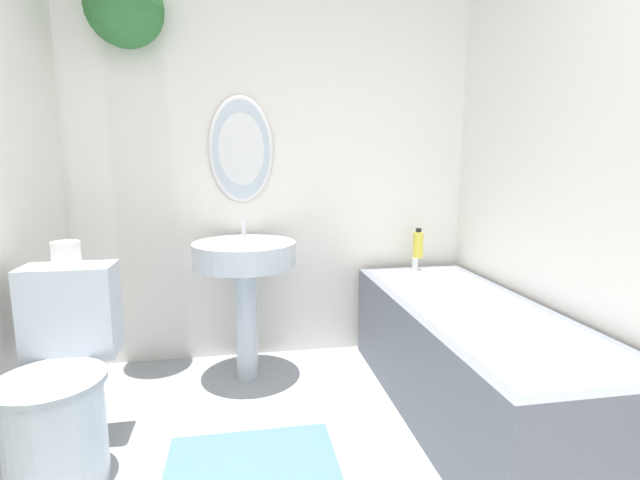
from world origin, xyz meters
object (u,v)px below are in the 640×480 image
Objects in this scene: bathtub at (471,358)px; toilet_paper_roll at (66,254)px; pedestal_sink at (245,267)px; shampoo_bottle at (418,244)px; toilet at (60,389)px.

bathtub is 15.40× the size of toilet_paper_roll.
pedestal_sink is 7.98× the size of toilet_paper_roll.
toilet_paper_roll reaches higher than bathtub.
shampoo_bottle is 1.68× the size of toilet_paper_roll.
pedestal_sink is 4.75× the size of shampoo_bottle.
toilet_paper_roll is (-1.80, -0.68, 0.13)m from shampoo_bottle.
shampoo_bottle is at bearing 25.68° from toilet.
shampoo_bottle reaches higher than bathtub.
toilet_paper_roll is (-1.78, 0.09, 0.55)m from bathtub.
pedestal_sink is at bearing 33.72° from toilet_paper_roll.
pedestal_sink is 0.90m from toilet_paper_roll.
toilet is at bearing -176.91° from bathtub.
toilet_paper_roll reaches higher than toilet.
bathtub is at bearing -91.91° from shampoo_bottle.
shampoo_bottle is (0.03, 0.77, 0.42)m from bathtub.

